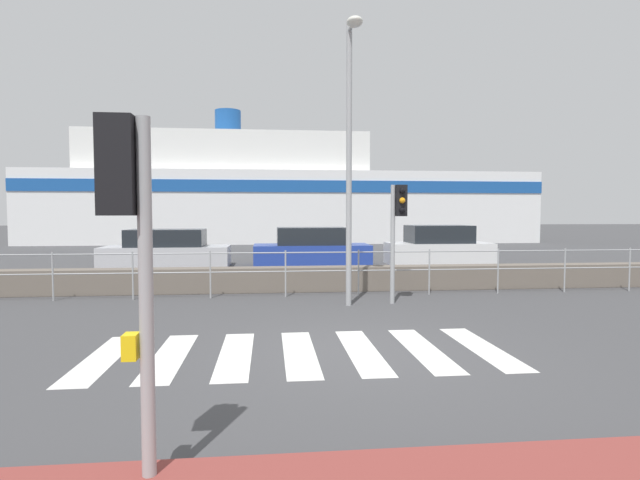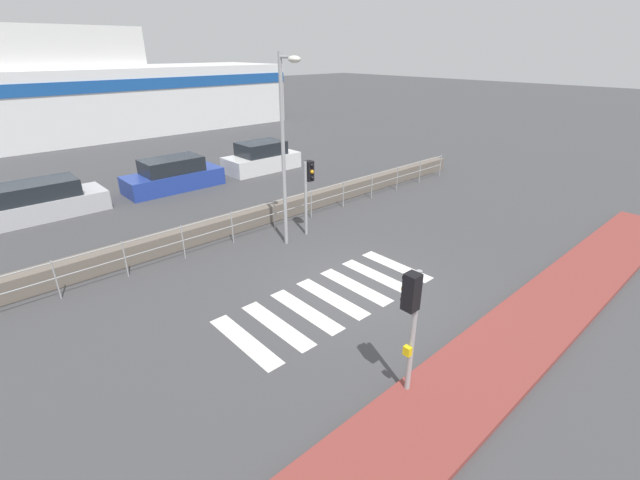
{
  "view_description": "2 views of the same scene",
  "coord_description": "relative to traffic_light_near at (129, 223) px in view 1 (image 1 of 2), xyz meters",
  "views": [
    {
      "loc": [
        -1.27,
        -6.98,
        1.98
      ],
      "look_at": [
        -0.34,
        2.0,
        1.5
      ],
      "focal_mm": 28.0,
      "sensor_mm": 36.0,
      "label": 1
    },
    {
      "loc": [
        -7.56,
        -6.94,
        6.02
      ],
      "look_at": [
        -0.35,
        1.0,
        1.2
      ],
      "focal_mm": 24.0,
      "sensor_mm": 36.0,
      "label": 2
    }
  ],
  "objects": [
    {
      "name": "ground_plane",
      "position": [
        2.23,
        3.41,
        -1.92
      ],
      "size": [
        160.0,
        160.0,
        0.0
      ],
      "primitive_type": "plane",
      "color": "#424244"
    },
    {
      "name": "crosswalk",
      "position": [
        1.39,
        3.41,
        -1.91
      ],
      "size": [
        5.85,
        2.4,
        0.01
      ],
      "color": "silver",
      "rests_on": "ground_plane"
    },
    {
      "name": "seawall",
      "position": [
        2.23,
        9.06,
        -1.61
      ],
      "size": [
        25.31,
        0.55,
        0.62
      ],
      "color": "#6B6056",
      "rests_on": "ground_plane"
    },
    {
      "name": "harbor_fence",
      "position": [
        2.23,
        8.19,
        -1.18
      ],
      "size": [
        22.82,
        0.04,
        1.11
      ],
      "color": "#9EA0A3",
      "rests_on": "ground_plane"
    },
    {
      "name": "traffic_light_near",
      "position": [
        0.0,
        0.0,
        0.0
      ],
      "size": [
        0.34,
        0.32,
        2.65
      ],
      "color": "#9EA0A3",
      "rests_on": "ground_plane"
    },
    {
      "name": "traffic_light_far",
      "position": [
        3.77,
        7.07,
        -0.0
      ],
      "size": [
        0.34,
        0.32,
        2.6
      ],
      "color": "#9EA0A3",
      "rests_on": "ground_plane"
    },
    {
      "name": "streetlamp",
      "position": [
        2.67,
        6.81,
        1.76
      ],
      "size": [
        0.32,
        0.91,
        5.95
      ],
      "color": "#9EA0A3",
      "rests_on": "ground_plane"
    },
    {
      "name": "ferry_boat",
      "position": [
        1.42,
        32.27,
        1.22
      ],
      "size": [
        33.9,
        8.07,
        9.19
      ],
      "color": "white",
      "rests_on": "ground_plane"
    },
    {
      "name": "parked_car_silver",
      "position": [
        -2.8,
        15.34,
        -1.32
      ],
      "size": [
        4.59,
        1.8,
        1.4
      ],
      "color": "#BCBCC1",
      "rests_on": "ground_plane"
    },
    {
      "name": "parked_car_blue",
      "position": [
        2.6,
        15.34,
        -1.3
      ],
      "size": [
        4.39,
        1.78,
        1.45
      ],
      "color": "#233D9E",
      "rests_on": "ground_plane"
    },
    {
      "name": "parked_car_white",
      "position": [
        7.59,
        15.34,
        -1.27
      ],
      "size": [
        3.97,
        1.84,
        1.52
      ],
      "color": "silver",
      "rests_on": "ground_plane"
    }
  ]
}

